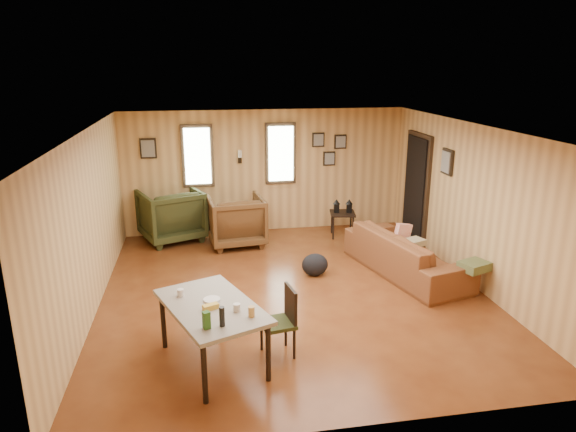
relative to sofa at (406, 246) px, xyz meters
name	(u,v)px	position (x,y,z in m)	size (l,w,h in m)	color
room	(301,208)	(-1.74, -0.10, 0.75)	(5.54, 6.04, 2.44)	brown
sofa	(406,246)	(0.00, 0.00, 0.00)	(2.33, 0.68, 0.91)	brown
recliner_brown	(236,218)	(-2.57, 1.83, 0.05)	(0.98, 0.92, 1.01)	#533419
recliner_green	(171,212)	(-3.75, 2.29, 0.09)	(1.05, 0.99, 1.08)	#313618
end_table	(187,213)	(-3.46, 2.55, -0.02)	(0.68, 0.64, 0.78)	black
side_table	(343,211)	(-0.51, 1.94, 0.05)	(0.54, 0.54, 0.74)	black
cooler	(363,242)	(-0.31, 1.22, -0.33)	(0.42, 0.37, 0.25)	maroon
backpack	(315,265)	(-1.45, 0.15, -0.28)	(0.48, 0.41, 0.36)	black
sofa_pillows	(439,251)	(0.36, -0.38, 0.04)	(0.94, 1.68, 0.35)	#545E34
dining_table	(212,310)	(-3.12, -2.09, 0.20)	(1.32, 1.63, 0.93)	gray
dining_chair	(283,318)	(-2.32, -2.02, 0.00)	(0.43, 0.43, 0.82)	#313618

